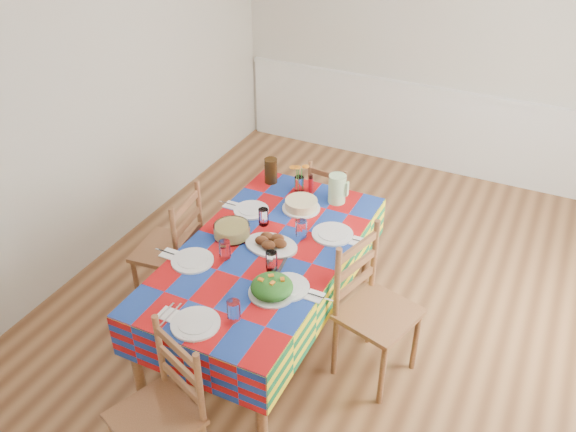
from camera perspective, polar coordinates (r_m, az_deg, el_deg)
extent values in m
cube|color=brown|center=(4.85, 6.30, -8.69)|extent=(4.50, 5.00, 0.04)
cube|color=beige|center=(6.35, 15.42, 15.14)|extent=(4.50, 0.04, 2.70)
cube|color=beige|center=(5.17, -17.36, 10.68)|extent=(0.04, 5.00, 2.70)
cube|color=white|center=(6.45, 14.73, 11.24)|extent=(4.41, 0.06, 0.04)
cube|color=white|center=(6.64, 14.21, 7.70)|extent=(4.41, 0.03, 0.90)
cylinder|color=brown|center=(4.04, -14.03, -12.97)|extent=(0.07, 0.07, 0.72)
cylinder|color=brown|center=(3.67, -2.50, -17.78)|extent=(0.07, 0.07, 0.72)
cylinder|color=brown|center=(5.17, -1.82, -0.15)|extent=(0.07, 0.07, 0.72)
cylinder|color=brown|center=(4.89, 7.49, -2.68)|extent=(0.07, 0.07, 0.72)
cube|color=brown|center=(4.13, -2.20, -3.47)|extent=(1.01, 1.92, 0.04)
cube|color=#A80E0F|center=(4.12, -2.21, -3.20)|extent=(1.05, 1.96, 0.01)
cube|color=#A80E0F|center=(4.44, -8.20, -3.01)|extent=(0.01, 1.96, 0.30)
cube|color=#A80E0F|center=(4.04, 4.50, -6.92)|extent=(0.01, 1.96, 0.30)
cube|color=#A80E0F|center=(3.61, -9.66, -13.57)|extent=(1.05, 0.01, 0.30)
cube|color=#A80E0F|center=(4.94, 3.15, 1.46)|extent=(1.05, 0.01, 0.30)
cylinder|color=white|center=(3.59, -8.65, -9.92)|extent=(0.29, 0.29, 0.01)
cylinder|color=white|center=(3.59, -8.66, -9.80)|extent=(0.20, 0.20, 0.01)
cylinder|color=white|center=(3.55, -5.11, -8.87)|extent=(0.08, 0.08, 0.14)
cube|color=white|center=(3.69, -11.17, -8.99)|extent=(0.11, 0.11, 0.01)
cube|color=silver|center=(3.69, -11.45, -8.83)|extent=(0.01, 0.18, 0.00)
cube|color=silver|center=(3.67, -10.90, -9.04)|extent=(0.01, 0.21, 0.00)
cylinder|color=white|center=(4.05, -8.93, -4.15)|extent=(0.28, 0.28, 0.01)
cylinder|color=white|center=(4.05, -8.94, -4.03)|extent=(0.20, 0.20, 0.01)
cylinder|color=white|center=(4.02, -5.93, -3.20)|extent=(0.08, 0.08, 0.13)
cube|color=white|center=(4.15, -11.07, -3.48)|extent=(0.10, 0.10, 0.01)
cube|color=silver|center=(4.16, -11.31, -3.35)|extent=(0.18, 0.01, 0.00)
cube|color=silver|center=(4.13, -10.84, -3.50)|extent=(0.21, 0.01, 0.00)
cylinder|color=white|center=(4.51, -3.46, 0.56)|extent=(0.26, 0.26, 0.01)
cylinder|color=white|center=(4.51, -3.46, 0.66)|extent=(0.18, 0.18, 0.01)
cylinder|color=white|center=(4.33, -2.32, -0.08)|extent=(0.07, 0.07, 0.13)
cube|color=white|center=(4.59, -5.37, 1.04)|extent=(0.10, 0.10, 0.01)
cube|color=silver|center=(4.60, -5.58, 1.14)|extent=(0.17, 0.01, 0.00)
cube|color=silver|center=(4.58, -5.16, 1.03)|extent=(0.19, 0.01, 0.00)
cylinder|color=white|center=(3.80, -0.05, -6.66)|extent=(0.28, 0.28, 0.01)
cylinder|color=white|center=(3.79, -0.05, -6.54)|extent=(0.19, 0.19, 0.01)
cylinder|color=white|center=(3.91, -1.56, -4.22)|extent=(0.08, 0.08, 0.13)
cube|color=white|center=(3.74, 2.51, -7.50)|extent=(0.10, 0.10, 0.01)
cube|color=silver|center=(3.74, 2.22, -7.35)|extent=(0.17, 0.01, 0.00)
cube|color=silver|center=(3.73, 2.80, -7.52)|extent=(0.20, 0.01, 0.00)
cylinder|color=white|center=(4.26, 4.19, -1.70)|extent=(0.29, 0.29, 0.02)
cylinder|color=white|center=(4.25, 4.19, -1.58)|extent=(0.20, 0.20, 0.01)
cylinder|color=white|center=(4.18, 1.24, -1.29)|extent=(0.08, 0.08, 0.14)
cube|color=white|center=(4.21, 6.62, -2.40)|extent=(0.11, 0.11, 0.01)
cube|color=silver|center=(4.21, 6.35, -2.27)|extent=(0.18, 0.01, 0.00)
cube|color=silver|center=(4.20, 6.90, -2.42)|extent=(0.21, 0.01, 0.00)
ellipsoid|color=white|center=(4.14, -1.58, -2.76)|extent=(0.37, 0.27, 0.02)
ellipsoid|color=black|center=(4.09, -0.77, -2.59)|extent=(0.10, 0.08, 0.05)
ellipsoid|color=black|center=(4.14, -1.00, -2.11)|extent=(0.10, 0.08, 0.05)
ellipsoid|color=black|center=(4.16, -1.97, -1.94)|extent=(0.10, 0.08, 0.05)
ellipsoid|color=black|center=(4.13, -2.46, -2.30)|extent=(0.10, 0.08, 0.05)
ellipsoid|color=black|center=(4.08, -1.83, -2.74)|extent=(0.10, 0.08, 0.05)
cylinder|color=white|center=(3.76, -1.51, -7.17)|extent=(0.29, 0.29, 0.01)
ellipsoid|color=#144110|center=(3.73, -1.52, -6.64)|extent=(0.26, 0.26, 0.12)
cube|color=orange|center=(3.69, -2.55, -5.95)|extent=(0.03, 0.02, 0.01)
cube|color=orange|center=(3.72, -1.60, -5.61)|extent=(0.04, 0.04, 0.01)
cube|color=orange|center=(3.66, -1.47, -6.29)|extent=(0.03, 0.04, 0.01)
cube|color=orange|center=(3.69, -0.52, -5.94)|extent=(0.04, 0.04, 0.01)
cylinder|color=white|center=(4.23, -5.28, -1.38)|extent=(0.25, 0.25, 0.09)
cylinder|color=#F0E97F|center=(4.23, -5.28, -1.38)|extent=(0.23, 0.23, 0.08)
cylinder|color=white|center=(4.53, 1.24, 0.73)|extent=(0.28, 0.28, 0.01)
cylinder|color=tan|center=(4.51, 1.25, 1.15)|extent=(0.24, 0.24, 0.07)
cube|color=black|center=(4.01, -1.19, -4.22)|extent=(0.13, 0.31, 0.01)
cube|color=black|center=(4.00, -0.36, -4.26)|extent=(0.06, 0.32, 0.01)
cylinder|color=white|center=(4.72, 1.05, 3.00)|extent=(0.07, 0.07, 0.13)
cylinder|color=#277025|center=(4.70, 0.83, 3.54)|extent=(0.01, 0.01, 0.18)
ellipsoid|color=orange|center=(4.67, 0.49, 4.59)|extent=(0.06, 0.06, 0.02)
cylinder|color=#277025|center=(4.70, 1.29, 3.50)|extent=(0.01, 0.01, 0.18)
ellipsoid|color=orange|center=(4.65, 1.65, 4.66)|extent=(0.06, 0.06, 0.02)
cylinder|color=#277025|center=(4.68, 0.98, 3.40)|extent=(0.01, 0.01, 0.18)
ellipsoid|color=orange|center=(4.60, 0.87, 4.58)|extent=(0.06, 0.06, 0.02)
cylinder|color=red|center=(4.69, 2.14, 3.02)|extent=(0.04, 0.04, 0.16)
cylinder|color=#B2E09E|center=(4.58, 4.61, 2.56)|extent=(0.13, 0.13, 0.23)
cylinder|color=black|center=(4.82, -1.62, 4.26)|extent=(0.10, 0.10, 0.20)
cube|color=white|center=(3.51, -9.25, -11.24)|extent=(0.08, 0.02, 0.02)
cylinder|color=brown|center=(3.90, -11.14, -17.42)|extent=(0.04, 0.04, 0.47)
cube|color=brown|center=(3.55, -12.34, -18.06)|extent=(0.56, 0.55, 0.03)
cylinder|color=brown|center=(3.54, -11.86, -12.26)|extent=(0.04, 0.04, 0.52)
cylinder|color=brown|center=(3.31, -8.24, -15.81)|extent=(0.04, 0.04, 0.52)
cube|color=brown|center=(3.50, -9.96, -15.14)|extent=(0.36, 0.16, 0.05)
cube|color=brown|center=(3.40, -10.18, -13.62)|extent=(0.36, 0.16, 0.05)
cube|color=brown|center=(3.30, -10.41, -12.02)|extent=(0.36, 0.16, 0.05)
cylinder|color=brown|center=(5.46, 6.55, -0.40)|extent=(0.03, 0.03, 0.40)
cylinder|color=brown|center=(5.57, 3.58, 0.58)|extent=(0.03, 0.03, 0.40)
cylinder|color=brown|center=(5.23, 5.07, -1.98)|extent=(0.03, 0.03, 0.40)
cylinder|color=brown|center=(5.35, 2.00, -0.93)|extent=(0.03, 0.03, 0.40)
cube|color=brown|center=(5.28, 4.39, 1.28)|extent=(0.41, 0.40, 0.03)
cylinder|color=brown|center=(4.99, 5.26, 1.97)|extent=(0.03, 0.03, 0.45)
cylinder|color=brown|center=(5.12, 2.04, 2.97)|extent=(0.03, 0.03, 0.45)
cube|color=brown|center=(5.10, 3.59, 1.61)|extent=(0.32, 0.05, 0.04)
cube|color=brown|center=(5.04, 3.64, 2.74)|extent=(0.32, 0.05, 0.04)
cube|color=brown|center=(4.98, 3.69, 3.90)|extent=(0.32, 0.05, 0.04)
cylinder|color=brown|center=(5.02, -11.71, -3.78)|extent=(0.04, 0.04, 0.49)
cylinder|color=brown|center=(4.77, -13.95, -6.43)|extent=(0.04, 0.04, 0.49)
cylinder|color=brown|center=(4.87, -7.93, -4.67)|extent=(0.04, 0.04, 0.49)
cylinder|color=brown|center=(4.61, -10.02, -7.47)|extent=(0.04, 0.04, 0.49)
cube|color=brown|center=(4.65, -11.23, -3.06)|extent=(0.48, 0.50, 0.03)
cylinder|color=brown|center=(4.57, -8.29, 0.37)|extent=(0.04, 0.04, 0.54)
cylinder|color=brown|center=(4.29, -10.55, -2.31)|extent=(0.04, 0.04, 0.54)
cube|color=brown|center=(4.49, -9.26, -2.07)|extent=(0.07, 0.39, 0.05)
cube|color=brown|center=(4.41, -9.42, -0.58)|extent=(0.07, 0.39, 0.05)
cube|color=brown|center=(4.33, -9.59, 0.96)|extent=(0.07, 0.39, 0.05)
cylinder|color=brown|center=(4.03, 8.78, -14.51)|extent=(0.04, 0.04, 0.50)
cylinder|color=brown|center=(4.28, 11.85, -11.39)|extent=(0.04, 0.04, 0.50)
cylinder|color=brown|center=(4.17, 4.42, -12.06)|extent=(0.04, 0.04, 0.50)
cylinder|color=brown|center=(4.41, 7.65, -9.22)|extent=(0.04, 0.04, 0.50)
cube|color=brown|center=(4.04, 8.49, -9.07)|extent=(0.55, 0.57, 0.03)
cylinder|color=brown|center=(3.82, 4.62, -6.42)|extent=(0.04, 0.04, 0.56)
cylinder|color=brown|center=(4.08, 8.07, -3.69)|extent=(0.04, 0.04, 0.56)
cube|color=brown|center=(4.02, 6.31, -6.26)|extent=(0.13, 0.39, 0.06)
cube|color=brown|center=(3.93, 6.44, -4.63)|extent=(0.13, 0.39, 0.06)
cube|color=brown|center=(3.84, 6.57, -2.93)|extent=(0.13, 0.39, 0.06)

